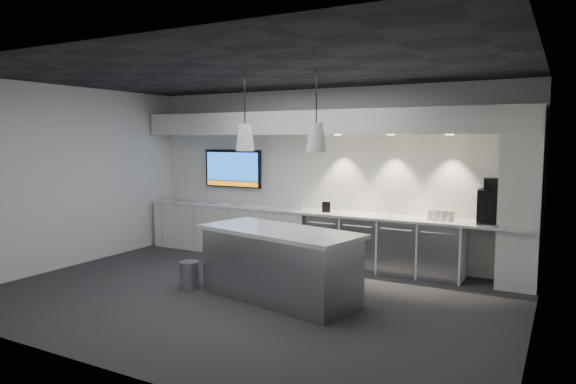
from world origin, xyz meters
The scene contains 28 objects.
floor centered at (0.00, 0.00, 0.00)m, with size 7.00×7.00×0.00m, color #2C2B2E.
ceiling centered at (0.00, 0.00, 3.00)m, with size 7.00×7.00×0.00m, color black.
wall_back centered at (0.00, 2.50, 1.50)m, with size 7.00×7.00×0.00m, color white.
wall_front centered at (0.00, -2.50, 1.50)m, with size 7.00×7.00×0.00m, color white.
wall_left centered at (-3.50, 0.00, 1.50)m, with size 7.00×7.00×0.00m, color white.
wall_right centered at (3.50, 0.00, 1.50)m, with size 7.00×7.00×0.00m, color white.
back_counter centered at (0.00, 2.17, 0.88)m, with size 6.80×0.65×0.04m, color silver.
left_base_cabinets centered at (-1.75, 2.17, 0.43)m, with size 3.30×0.63×0.86m, color white.
fridge_unit_a centered at (0.25, 2.17, 0.42)m, with size 0.60×0.61×0.85m, color #92959A.
fridge_unit_b centered at (0.88, 2.17, 0.42)m, with size 0.60×0.61×0.85m, color #92959A.
fridge_unit_c centered at (1.51, 2.17, 0.42)m, with size 0.60×0.61×0.85m, color #92959A.
fridge_unit_d centered at (2.14, 2.17, 0.42)m, with size 0.60×0.61×0.85m, color #92959A.
backsplash centered at (1.20, 2.48, 1.55)m, with size 4.60×0.03×1.30m, color white.
soffit centered at (0.00, 2.20, 2.40)m, with size 6.90×0.60×0.40m, color white.
column centered at (3.20, 2.20, 1.30)m, with size 0.55×0.55×2.60m, color white.
wall_tv centered at (-1.90, 2.45, 1.56)m, with size 1.25×0.07×0.72m.
island centered at (0.46, 0.11, 0.48)m, with size 2.38×1.40×0.94m.
bin centered at (-0.89, -0.11, 0.20)m, with size 0.28×0.28×0.40m, color #92959A.
coffee_machine centered at (2.80, 2.20, 1.17)m, with size 0.41×0.56×0.67m.
sign_black centered at (0.24, 2.09, 0.99)m, with size 0.14×0.02×0.18m, color black.
sign_white centered at (-0.31, 2.11, 0.97)m, with size 0.18×0.02×0.14m, color silver.
cup_cluster centered at (2.11, 2.18, 0.98)m, with size 0.39×0.18×0.16m, color white, non-canonical shape.
tray_a centered at (-2.95, 2.15, 0.91)m, with size 0.16×0.16×0.03m, color #989898.
tray_b centered at (-2.59, 2.08, 0.91)m, with size 0.16×0.16×0.03m, color #989898.
tray_c centered at (-2.19, 2.14, 0.91)m, with size 0.16×0.16×0.03m, color #989898.
tray_d centered at (-1.63, 2.16, 0.91)m, with size 0.16×0.16×0.03m, color #989898.
pendant_left centered at (-0.07, 0.11, 2.15)m, with size 0.25×0.25×1.06m.
pendant_right centered at (0.99, 0.11, 2.15)m, with size 0.25×0.25×1.06m.
Camera 1 is at (3.76, -5.70, 2.14)m, focal length 32.00 mm.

